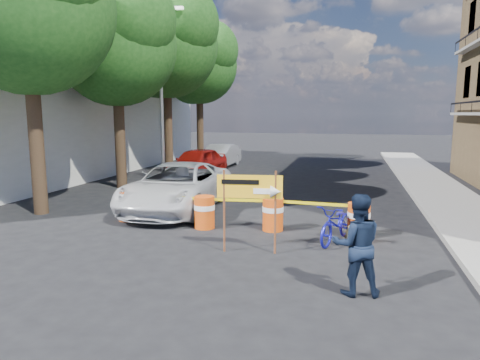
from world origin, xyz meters
The scene contains 19 objects.
ground centered at (0.00, 0.00, 0.00)m, with size 120.00×120.00×0.00m, color black.
sidewalk_east centered at (6.20, 6.00, 0.07)m, with size 2.40×40.00×0.15m, color gray.
white_building centered at (-13.00, 10.00, 3.00)m, with size 8.00×22.00×6.00m, color silver.
tree_near centered at (-6.73, 2.00, 6.36)m, with size 5.46×5.20×9.15m.
tree_mid_a centered at (-6.74, 7.00, 6.01)m, with size 5.25×5.00×8.68m.
tree_mid_b centered at (-6.73, 12.00, 6.71)m, with size 5.67×5.40×9.62m.
tree_far centered at (-6.74, 17.00, 6.22)m, with size 5.04×4.80×8.84m.
streetlamp centered at (-5.93, 9.50, 4.38)m, with size 1.25×0.18×8.00m.
barrel_far_left centered at (-3.67, 1.91, 0.47)m, with size 0.58×0.58×0.90m.
barrel_mid_left centered at (-1.16, 1.64, 0.47)m, with size 0.58×0.58×0.90m.
barrel_mid_right centered at (0.72, 1.88, 0.47)m, with size 0.58×0.58×0.90m.
barrel_far_right centered at (2.97, 1.77, 0.47)m, with size 0.58×0.58×0.90m.
detour_sign centered at (0.73, -0.10, 1.40)m, with size 1.48×0.31×1.91m.
pedestrian centered at (2.86, -1.86, 0.90)m, with size 0.88×0.68×1.80m, color black.
bicycle centered at (2.44, 1.20, 0.92)m, with size 0.64×0.97×1.84m, color #1516B1.
dog centered at (3.00, 1.20, 0.31)m, with size 0.33×0.73×0.62m, color #D2BB78.
suv_white centered at (-2.80, 3.64, 0.77)m, with size 2.55×5.53×1.54m, color silver.
sedan_red centered at (-4.68, 10.53, 0.74)m, with size 1.75×4.35×1.48m, color maroon.
sedan_silver centered at (-4.80, 14.90, 0.68)m, with size 1.44×4.13×1.36m, color #A5A6AC.
Camera 1 is at (2.70, -9.31, 3.16)m, focal length 32.00 mm.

